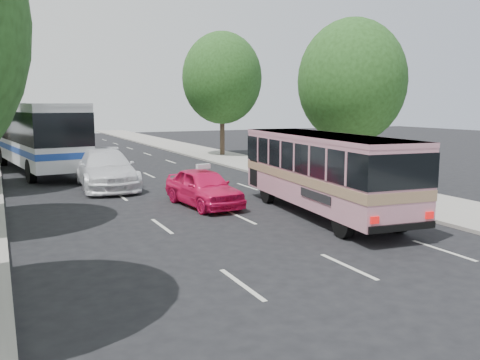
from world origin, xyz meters
TOP-DOWN VIEW (x-y plane):
  - ground at (0.00, 0.00)m, footprint 120.00×120.00m
  - sidewalk_right at (8.50, 20.00)m, footprint 4.00×90.00m
  - tree_right_near at (8.78, 7.94)m, footprint 5.10×5.10m
  - tree_right_far at (9.08, 23.94)m, footprint 6.00×6.00m
  - pink_bus at (3.82, 3.21)m, footprint 3.22×9.26m
  - pink_taxi at (0.57, 6.56)m, footprint 2.12×4.46m
  - white_pickup at (-2.00, 12.65)m, footprint 2.79×6.23m
  - tour_coach_front at (-4.50, 20.54)m, footprint 4.60×13.58m
  - tour_coach_rear at (-6.30, 35.30)m, footprint 3.57×13.65m
  - taxi_roof_sign at (0.57, 6.56)m, footprint 0.56×0.23m

SIDE VIEW (x-z plane):
  - ground at x=0.00m, z-range 0.00..0.00m
  - sidewalk_right at x=8.50m, z-range 0.00..0.12m
  - pink_taxi at x=0.57m, z-range 0.00..1.47m
  - white_pickup at x=-2.00m, z-range 0.00..1.77m
  - taxi_roof_sign at x=0.57m, z-range 1.47..1.65m
  - pink_bus at x=3.82m, z-range 0.35..3.25m
  - tour_coach_front at x=-4.50m, z-range 0.41..4.39m
  - tour_coach_rear at x=-6.30m, z-range 0.41..4.46m
  - tree_right_near at x=8.78m, z-range 1.23..9.18m
  - tree_right_far at x=9.08m, z-range 1.45..10.80m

